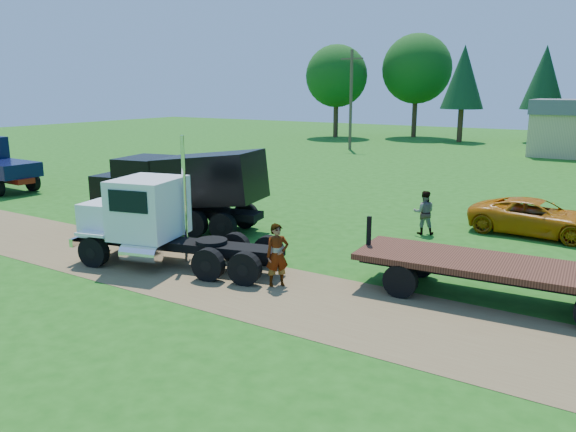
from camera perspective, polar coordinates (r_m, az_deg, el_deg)
The scene contains 10 objects.
ground at distance 16.62m, azimuth -4.42°, elevation -7.10°, with size 140.00×140.00×0.00m, color #1A5612.
dirt_track at distance 16.62m, azimuth -4.42°, elevation -7.08°, with size 120.00×4.20×0.01m, color brown.
white_semi_tractor at distance 18.80m, azimuth -13.75°, elevation -0.50°, with size 7.12×3.74×4.20m.
black_dump_truck at distance 23.25m, azimuth -10.86°, elevation 3.15°, with size 7.82×3.66×3.31m.
orange_pickup at distance 24.08m, azimuth 23.95°, elevation -0.13°, with size 2.32×5.04×1.40m, color #BE6808.
flatbed_trailer at distance 16.22m, azimuth 20.54°, elevation -5.30°, with size 7.74×2.78×1.95m.
spectator_a at distance 16.29m, azimuth -1.10°, elevation -4.01°, with size 0.68×0.45×1.87m, color #999999.
spectator_b at distance 22.74m, azimuth 13.65°, elevation 0.35°, with size 0.84×0.66×1.74m, color #999999.
tan_shed at distance 52.81m, azimuth 26.88°, elevation 8.04°, with size 6.20×5.40×4.70m.
tree_row at distance 62.49m, azimuth 24.35°, elevation 13.06°, with size 56.41×12.34×11.64m.
Camera 1 is at (9.45, -12.43, 5.69)m, focal length 35.00 mm.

